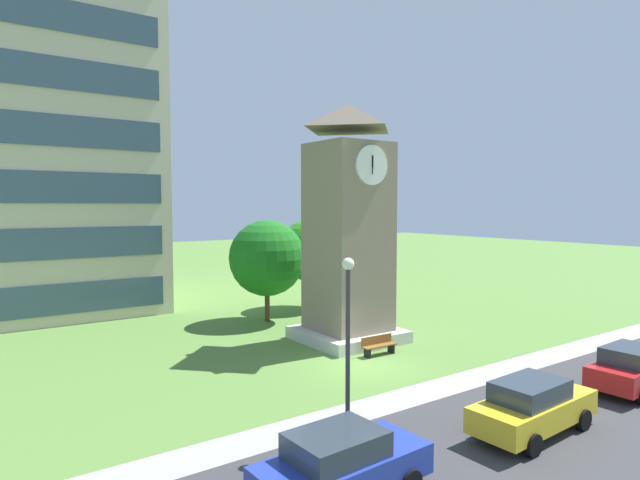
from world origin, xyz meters
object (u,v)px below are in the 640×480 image
tree_by_building (309,250)px  parked_car_yellow (533,406)px  park_bench (379,345)px  tree_streetside (267,258)px  street_lamp (348,327)px  clock_tower (348,235)px  parked_car_blue (341,464)px  parked_car_red (632,368)px

tree_by_building → parked_car_yellow: 21.24m
park_bench → tree_by_building: 12.24m
tree_streetside → tree_by_building: (4.35, 1.93, 0.11)m
street_lamp → clock_tower: bearing=52.0°
parked_car_blue → parked_car_yellow: bearing=-3.7°
parked_car_blue → parked_car_red: bearing=-1.6°
tree_streetside → parked_car_blue: 19.87m
street_lamp → parked_car_yellow: (4.96, -2.83, -2.57)m
parked_car_red → parked_car_blue: bearing=178.4°
street_lamp → parked_car_blue: street_lamp is taller
clock_tower → parked_car_red: (4.25, -12.00, -4.60)m
tree_streetside → parked_car_blue: tree_streetside is taller
street_lamp → parked_car_red: bearing=-13.5°
clock_tower → tree_by_building: 8.94m
clock_tower → street_lamp: (-7.23, -9.25, -2.03)m
tree_streetside → parked_car_red: (5.49, -18.31, -2.97)m
tree_by_building → parked_car_yellow: tree_by_building is taller
parked_car_yellow → parked_car_red: size_ratio=1.08×
park_bench → tree_streetside: size_ratio=0.30×
clock_tower → tree_streetside: 6.64m
tree_by_building → street_lamp: bearing=-120.6°
tree_streetside → clock_tower: bearing=-78.9°
tree_by_building → park_bench: bearing=-107.8°
tree_by_building → parked_car_red: 20.51m
street_lamp → tree_by_building: bearing=59.4°
parked_car_yellow → tree_streetside: bearing=86.8°
tree_streetside → park_bench: bearing=-85.3°
street_lamp → tree_by_building: (10.34, 17.49, 0.51)m
tree_by_building → parked_car_blue: tree_by_building is taller
street_lamp → parked_car_red: size_ratio=1.27×
street_lamp → tree_streetside: 16.68m
street_lamp → parked_car_blue: bearing=-130.6°
tree_streetside → street_lamp: bearing=-111.1°
tree_streetside → parked_car_yellow: bearing=-93.2°
park_bench → parked_car_red: size_ratio=0.42×
park_bench → street_lamp: size_ratio=0.33×
tree_streetside → tree_by_building: tree_streetside is taller
clock_tower → parked_car_red: size_ratio=2.80×
park_bench → tree_streetside: tree_streetside is taller
clock_tower → tree_by_building: (3.11, 8.24, -1.52)m
tree_streetside → parked_car_red: size_ratio=1.42×
parked_car_blue → park_bench: bearing=44.7°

